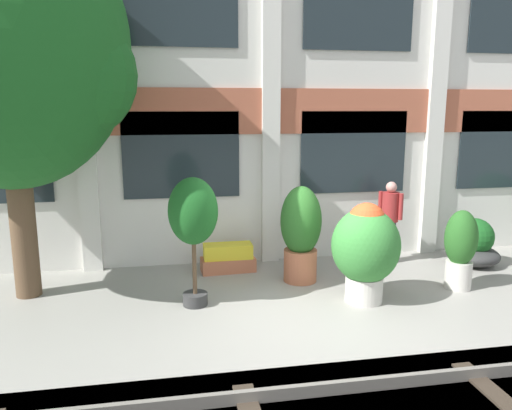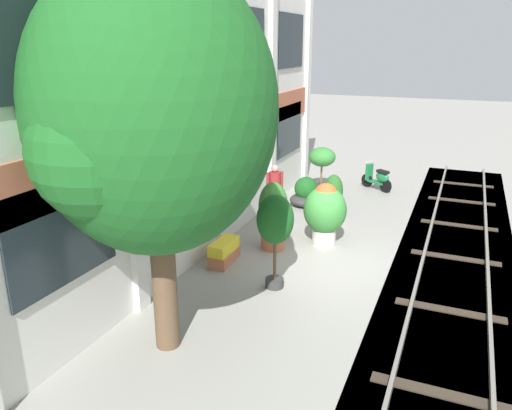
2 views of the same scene
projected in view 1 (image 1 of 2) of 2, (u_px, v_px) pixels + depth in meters
ground_plane at (306, 313)px, 7.86m from camera, size 80.00×80.00×0.00m
apartment_facade at (268, 52)px, 9.99m from camera, size 14.67×0.64×8.58m
broadleaf_tree at (7, 52)px, 7.81m from camera, size 4.01×3.82×6.42m
potted_plant_square_trough at (228, 258)px, 9.80m from camera, size 1.08×0.51×0.55m
potted_plant_low_pan at (193, 216)px, 7.89m from camera, size 0.79×0.79×2.11m
potted_plant_wide_bowl at (474, 246)px, 10.17m from camera, size 1.04×1.04×0.97m
potted_plant_fluted_column at (460, 247)px, 8.79m from camera, size 0.56×0.56×1.42m
potted_plant_glazed_jar at (366, 246)px, 8.16m from camera, size 1.12×1.12×1.67m
potted_plant_stone_basin at (301, 231)px, 9.13m from camera, size 0.75×0.75×1.79m
resident_by_doorway at (390, 219)px, 10.24m from camera, size 0.38×0.42×1.70m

